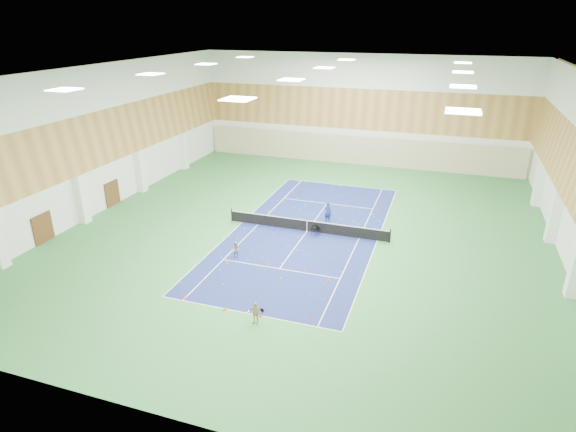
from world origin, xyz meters
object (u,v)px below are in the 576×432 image
at_px(coach, 328,212).
at_px(ball_cart, 315,231).
at_px(tennis_net, 307,225).
at_px(child_apron, 255,313).
at_px(child_court, 236,250).

relative_size(coach, ball_cart, 2.03).
bearing_deg(coach, ball_cart, 98.54).
bearing_deg(tennis_net, child_apron, -86.37).
height_order(coach, ball_cart, coach).
distance_m(coach, child_apron, 15.01).
height_order(child_apron, ball_cart, child_apron).
distance_m(child_apron, ball_cart, 11.96).
bearing_deg(child_apron, child_court, 115.52).
distance_m(tennis_net, ball_cart, 1.04).
bearing_deg(ball_cart, child_apron, -73.08).
height_order(coach, child_court, coach).
distance_m(child_court, ball_cart, 6.71).
distance_m(coach, ball_cart, 3.08).
xyz_separation_m(child_court, child_apron, (4.18, -6.74, 0.04)).
bearing_deg(child_court, coach, 54.65).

